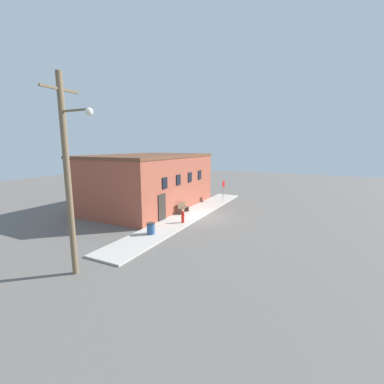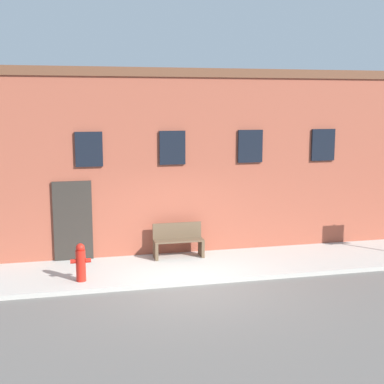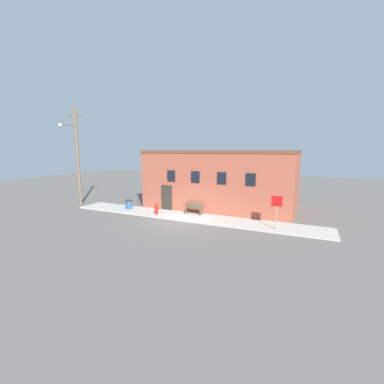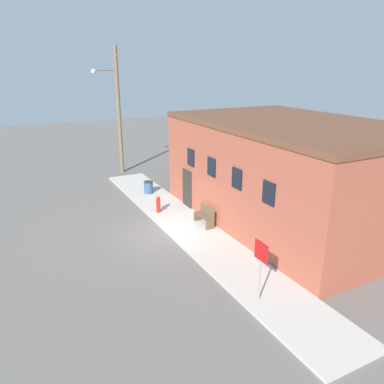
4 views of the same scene
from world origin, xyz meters
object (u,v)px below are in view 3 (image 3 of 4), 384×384
object	(u,v)px
stop_sign	(277,206)
trash_bin	(129,204)
bench	(194,208)
fire_hydrant	(157,209)
utility_pole	(77,154)

from	to	relation	value
stop_sign	trash_bin	xyz separation A→B (m)	(-12.21, 0.71, -1.13)
bench	stop_sign	bearing A→B (deg)	-12.92
fire_hydrant	utility_pole	bearing A→B (deg)	175.58
utility_pole	trash_bin	bearing A→B (deg)	-0.32
fire_hydrant	trash_bin	world-z (taller)	fire_hydrant
fire_hydrant	bench	size ratio (longest dim) A/B	0.67
stop_sign	utility_pole	size ratio (longest dim) A/B	0.24
trash_bin	utility_pole	bearing A→B (deg)	179.68
fire_hydrant	utility_pole	world-z (taller)	utility_pole
fire_hydrant	bench	xyz separation A→B (m)	(2.59, 1.43, -0.01)
stop_sign	utility_pole	xyz separation A→B (m)	(-18.08, 0.74, 3.14)
bench	fire_hydrant	bearing A→B (deg)	-151.22
trash_bin	bench	bearing A→B (deg)	7.38
stop_sign	bench	bearing A→B (deg)	167.08
fire_hydrant	bench	bearing A→B (deg)	28.78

